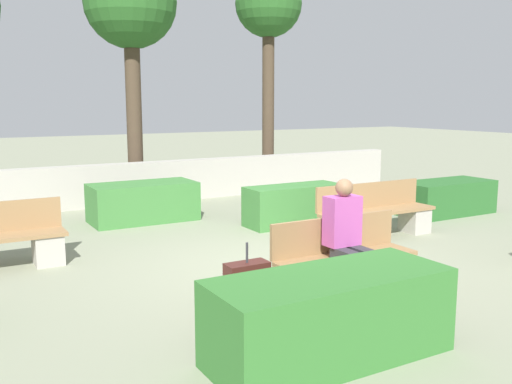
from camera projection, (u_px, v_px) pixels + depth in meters
The scene contains 12 objects.
ground_plane at pixel (273, 265), 7.48m from camera, with size 60.00×60.00×0.00m, color gray.
perimeter_wall at pixel (141, 183), 11.95m from camera, with size 12.96×0.30×0.86m.
bench_front at pixel (345, 267), 6.30m from camera, with size 1.67×0.48×0.85m.
bench_right_side at pixel (376, 217), 8.95m from camera, with size 2.04×0.48×0.85m.
person_seated_man at pixel (349, 235), 6.08m from camera, with size 0.38×0.64×1.31m.
hedge_block_near_left at pixel (330, 317), 4.72m from camera, with size 2.07×0.82×0.73m.
hedge_block_near_right at pixel (294, 205), 9.91m from camera, with size 1.73×0.64×0.68m.
hedge_block_mid_right at pixel (143, 202), 10.17m from camera, with size 1.85×0.90×0.69m.
hedge_block_far_left at pixel (446, 197), 10.82m from camera, with size 1.87×0.84×0.63m.
suitcase at pixel (247, 292), 5.54m from camera, with size 0.43×0.20×0.79m.
tree_center_left at pixel (131, 7), 12.29m from camera, with size 2.01×2.01×5.25m.
tree_center_right at pixel (268, 11), 14.16m from camera, with size 1.66×1.66×5.35m.
Camera 1 is at (-3.79, -6.16, 2.13)m, focal length 40.00 mm.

